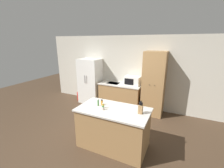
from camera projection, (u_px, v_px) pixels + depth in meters
name	position (u px, v px, depth m)	size (l,w,h in m)	color
ground_plane	(104.00, 140.00, 3.78)	(14.00, 14.00, 0.00)	#423021
wall_back	(134.00, 72.00, 5.45)	(7.20, 0.06, 2.60)	beige
refrigerator	(90.00, 81.00, 5.96)	(0.83, 0.65, 1.75)	white
back_counter	(120.00, 95.00, 5.56)	(1.55, 0.63, 0.90)	#9E7547
pantry_cabinet	(154.00, 84.00, 4.90)	(0.68, 0.64, 2.10)	#9E7547
kitchen_island	(113.00, 128.00, 3.46)	(1.60, 0.87, 0.95)	#9E7547
microwave	(132.00, 81.00, 5.28)	(0.54, 0.40, 0.31)	white
knife_block	(141.00, 109.00, 3.09)	(0.09, 0.07, 0.28)	#9E7547
spice_bottle_tall_dark	(103.00, 106.00, 3.36)	(0.05, 0.05, 0.12)	gold
spice_bottle_short_red	(102.00, 102.00, 3.55)	(0.05, 0.05, 0.12)	orange
spice_bottle_amber_oil	(103.00, 108.00, 3.28)	(0.06, 0.06, 0.09)	beige
spice_bottle_green_herb	(98.00, 102.00, 3.47)	(0.04, 0.04, 0.18)	#337033
fire_extinguisher	(79.00, 96.00, 6.29)	(0.11, 0.11, 0.41)	red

